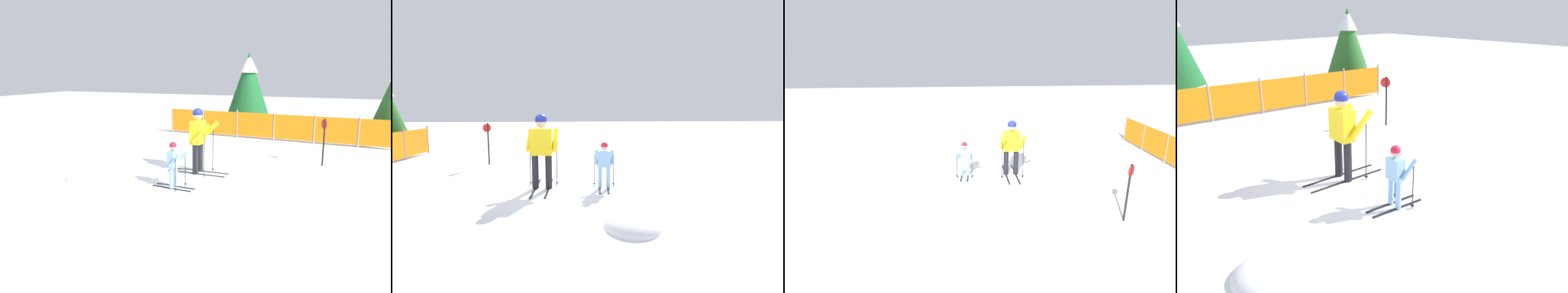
{
  "view_description": "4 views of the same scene",
  "coord_description": "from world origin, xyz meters",
  "views": [
    {
      "loc": [
        3.72,
        -9.4,
        2.82
      ],
      "look_at": [
        0.09,
        -0.36,
        0.82
      ],
      "focal_mm": 35.0,
      "sensor_mm": 36.0,
      "label": 1
    },
    {
      "loc": [
        -7.19,
        -0.63,
        1.98
      ],
      "look_at": [
        0.01,
        -1.04,
        1.01
      ],
      "focal_mm": 28.0,
      "sensor_mm": 36.0,
      "label": 2
    },
    {
      "loc": [
        9.13,
        -1.85,
        3.7
      ],
      "look_at": [
        -0.01,
        -0.93,
        0.98
      ],
      "focal_mm": 28.0,
      "sensor_mm": 36.0,
      "label": 3
    },
    {
      "loc": [
        -4.19,
        -5.52,
        3.26
      ],
      "look_at": [
        0.3,
        -0.46,
        0.75
      ],
      "focal_mm": 35.0,
      "sensor_mm": 36.0,
      "label": 4
    }
  ],
  "objects": [
    {
      "name": "ground_plane",
      "position": [
        0.0,
        0.0,
        0.0
      ],
      "size": [
        60.0,
        60.0,
        0.0
      ],
      "primitive_type": "plane",
      "color": "white"
    },
    {
      "name": "conifer_near",
      "position": [
        -0.7,
        8.33,
        2.21
      ],
      "size": [
        1.93,
        1.93,
        3.58
      ],
      "color": "#4C3823",
      "rests_on": "ground_plane"
    },
    {
      "name": "snow_mound",
      "position": [
        -2.45,
        -1.63,
        0.0
      ],
      "size": [
        1.1,
        0.94,
        0.44
      ],
      "primitive_type": "ellipsoid",
      "color": "white",
      "rests_on": "ground_plane"
    },
    {
      "name": "safety_fence",
      "position": [
        1.04,
        5.68,
        0.58
      ],
      "size": [
        9.39,
        0.83,
        1.15
      ],
      "rotation": [
        0.0,
        0.0,
        -0.08
      ],
      "color": "gray",
      "rests_on": "ground_plane"
    },
    {
      "name": "trail_marker",
      "position": [
        3.13,
        2.15,
        0.87
      ],
      "size": [
        0.18,
        0.24,
        1.4
      ],
      "color": "black",
      "rests_on": "ground_plane"
    },
    {
      "name": "skier_child",
      "position": [
        -0.03,
        -1.43,
        0.65
      ],
      "size": [
        1.07,
        0.54,
        1.12
      ],
      "rotation": [
        0.0,
        0.0,
        -0.1
      ],
      "color": "black",
      "rests_on": "ground_plane"
    },
    {
      "name": "skier_adult",
      "position": [
        0.02,
        0.06,
        1.07
      ],
      "size": [
        1.7,
        0.77,
        1.79
      ],
      "rotation": [
        0.0,
        0.0,
        -0.04
      ],
      "color": "black",
      "rests_on": "ground_plane"
    }
  ]
}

